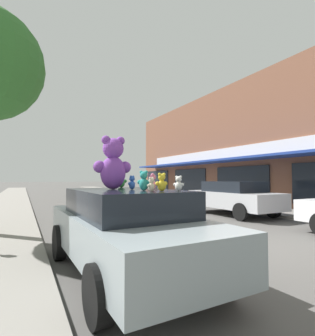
{
  "coord_description": "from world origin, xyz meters",
  "views": [
    {
      "loc": [
        -4.99,
        -4.78,
        1.64
      ],
      "look_at": [
        -1.65,
        1.69,
        1.94
      ],
      "focal_mm": 28.0,
      "sensor_mm": 36.0,
      "label": 1
    }
  ],
  "objects_px": {
    "plush_art_car": "(125,228)",
    "teddy_bear_white": "(179,184)",
    "teddy_bear_cream": "(151,185)",
    "teddy_bear_giant": "(113,164)",
    "teddy_bear_teal": "(144,181)",
    "teddy_bear_blue": "(132,183)",
    "teddy_bear_pink": "(152,182)",
    "teddy_bear_green": "(121,180)",
    "teddy_bear_yellow": "(162,182)",
    "parked_car_far_center": "(233,197)"
  },
  "relations": [
    {
      "from": "teddy_bear_cream",
      "to": "teddy_bear_pink",
      "type": "bearing_deg",
      "value": -145.19
    },
    {
      "from": "teddy_bear_giant",
      "to": "teddy_bear_pink",
      "type": "xyz_separation_m",
      "value": [
        0.4,
        -0.82,
        -0.34
      ]
    },
    {
      "from": "plush_art_car",
      "to": "teddy_bear_pink",
      "type": "xyz_separation_m",
      "value": [
        0.27,
        -0.52,
        0.79
      ]
    },
    {
      "from": "teddy_bear_pink",
      "to": "teddy_bear_yellow",
      "type": "relative_size",
      "value": 0.99
    },
    {
      "from": "teddy_bear_cream",
      "to": "teddy_bear_teal",
      "type": "bearing_deg",
      "value": -124.54
    },
    {
      "from": "teddy_bear_cream",
      "to": "teddy_bear_pink",
      "type": "xyz_separation_m",
      "value": [
        0.17,
        0.31,
        0.03
      ]
    },
    {
      "from": "plush_art_car",
      "to": "teddy_bear_giant",
      "type": "xyz_separation_m",
      "value": [
        -0.13,
        0.31,
        1.13
      ]
    },
    {
      "from": "teddy_bear_cream",
      "to": "teddy_bear_blue",
      "type": "bearing_deg",
      "value": -118.74
    },
    {
      "from": "teddy_bear_yellow",
      "to": "teddy_bear_green",
      "type": "xyz_separation_m",
      "value": [
        0.01,
        1.88,
        0.02
      ]
    },
    {
      "from": "teddy_bear_white",
      "to": "teddy_bear_yellow",
      "type": "xyz_separation_m",
      "value": [
        -0.28,
        0.04,
        0.02
      ]
    },
    {
      "from": "teddy_bear_giant",
      "to": "teddy_bear_green",
      "type": "distance_m",
      "value": 0.94
    },
    {
      "from": "teddy_bear_cream",
      "to": "teddy_bear_white",
      "type": "bearing_deg",
      "value": 152.07
    },
    {
      "from": "teddy_bear_pink",
      "to": "teddy_bear_white",
      "type": "bearing_deg",
      "value": 64.77
    },
    {
      "from": "plush_art_car",
      "to": "parked_car_far_center",
      "type": "height_order",
      "value": "parked_car_far_center"
    },
    {
      "from": "teddy_bear_giant",
      "to": "teddy_bear_teal",
      "type": "bearing_deg",
      "value": 112.48
    },
    {
      "from": "teddy_bear_yellow",
      "to": "parked_car_far_center",
      "type": "bearing_deg",
      "value": -142.32
    },
    {
      "from": "teddy_bear_cream",
      "to": "teddy_bear_blue",
      "type": "xyz_separation_m",
      "value": [
        0.03,
        0.85,
        0.02
      ]
    },
    {
      "from": "teddy_bear_pink",
      "to": "teddy_bear_green",
      "type": "xyz_separation_m",
      "value": [
        0.03,
        1.6,
        0.02
      ]
    },
    {
      "from": "teddy_bear_yellow",
      "to": "parked_car_far_center",
      "type": "xyz_separation_m",
      "value": [
        6.55,
        5.41,
        -0.76
      ]
    },
    {
      "from": "teddy_bear_cream",
      "to": "teddy_bear_white",
      "type": "xyz_separation_m",
      "value": [
        0.47,
        -0.01,
        0.01
      ]
    },
    {
      "from": "plush_art_car",
      "to": "teddy_bear_white",
      "type": "distance_m",
      "value": 1.28
    },
    {
      "from": "teddy_bear_pink",
      "to": "teddy_bear_green",
      "type": "bearing_deg",
      "value": -159.26
    },
    {
      "from": "teddy_bear_white",
      "to": "teddy_bear_yellow",
      "type": "bearing_deg",
      "value": 39.62
    },
    {
      "from": "teddy_bear_white",
      "to": "parked_car_far_center",
      "type": "height_order",
      "value": "teddy_bear_white"
    },
    {
      "from": "teddy_bear_yellow",
      "to": "teddy_bear_green",
      "type": "height_order",
      "value": "teddy_bear_green"
    },
    {
      "from": "teddy_bear_white",
      "to": "teddy_bear_cream",
      "type": "bearing_deg",
      "value": 47.07
    },
    {
      "from": "teddy_bear_giant",
      "to": "teddy_bear_yellow",
      "type": "xyz_separation_m",
      "value": [
        0.43,
        -1.1,
        -0.34
      ]
    },
    {
      "from": "teddy_bear_giant",
      "to": "teddy_bear_pink",
      "type": "relative_size",
      "value": 3.48
    },
    {
      "from": "teddy_bear_pink",
      "to": "teddy_bear_blue",
      "type": "distance_m",
      "value": 0.56
    },
    {
      "from": "teddy_bear_pink",
      "to": "teddy_bear_white",
      "type": "xyz_separation_m",
      "value": [
        0.3,
        -0.32,
        -0.02
      ]
    },
    {
      "from": "plush_art_car",
      "to": "teddy_bear_white",
      "type": "bearing_deg",
      "value": -57.57
    },
    {
      "from": "teddy_bear_blue",
      "to": "teddy_bear_cream",
      "type": "bearing_deg",
      "value": 54.91
    },
    {
      "from": "plush_art_car",
      "to": "teddy_bear_giant",
      "type": "height_order",
      "value": "teddy_bear_giant"
    },
    {
      "from": "teddy_bear_cream",
      "to": "teddy_bear_white",
      "type": "distance_m",
      "value": 0.47
    },
    {
      "from": "teddy_bear_giant",
      "to": "teddy_bear_cream",
      "type": "relative_size",
      "value": 4.5
    },
    {
      "from": "teddy_bear_pink",
      "to": "teddy_bear_cream",
      "type": "bearing_deg",
      "value": -6.55
    },
    {
      "from": "teddy_bear_blue",
      "to": "parked_car_far_center",
      "type": "distance_m",
      "value": 8.16
    },
    {
      "from": "teddy_bear_green",
      "to": "parked_car_far_center",
      "type": "xyz_separation_m",
      "value": [
        6.54,
        3.53,
        -0.79
      ]
    },
    {
      "from": "teddy_bear_yellow",
      "to": "parked_car_far_center",
      "type": "relative_size",
      "value": 0.06
    },
    {
      "from": "plush_art_car",
      "to": "teddy_bear_blue",
      "type": "distance_m",
      "value": 0.79
    },
    {
      "from": "teddy_bear_blue",
      "to": "teddy_bear_teal",
      "type": "distance_m",
      "value": 0.46
    },
    {
      "from": "teddy_bear_teal",
      "to": "parked_car_far_center",
      "type": "bearing_deg",
      "value": -95.41
    },
    {
      "from": "teddy_bear_white",
      "to": "teddy_bear_yellow",
      "type": "distance_m",
      "value": 0.28
    },
    {
      "from": "teddy_bear_giant",
      "to": "teddy_bear_blue",
      "type": "relative_size",
      "value": 3.9
    },
    {
      "from": "teddy_bear_blue",
      "to": "teddy_bear_white",
      "type": "bearing_deg",
      "value": 83.92
    },
    {
      "from": "teddy_bear_pink",
      "to": "teddy_bear_green",
      "type": "height_order",
      "value": "teddy_bear_green"
    },
    {
      "from": "teddy_bear_giant",
      "to": "teddy_bear_yellow",
      "type": "bearing_deg",
      "value": 112.47
    },
    {
      "from": "teddy_bear_teal",
      "to": "teddy_bear_giant",
      "type": "bearing_deg",
      "value": -21.39
    },
    {
      "from": "teddy_bear_green",
      "to": "parked_car_far_center",
      "type": "bearing_deg",
      "value": -132.56
    },
    {
      "from": "plush_art_car",
      "to": "parked_car_far_center",
      "type": "xyz_separation_m",
      "value": [
        6.84,
        4.61,
        0.03
      ]
    }
  ]
}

